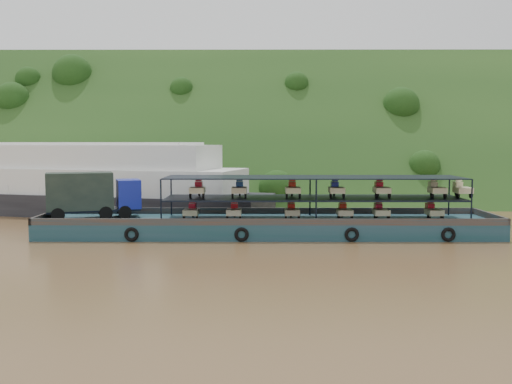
{
  "coord_description": "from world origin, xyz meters",
  "views": [
    {
      "loc": [
        -1.84,
        -42.98,
        7.25
      ],
      "look_at": [
        -2.0,
        3.0,
        3.2
      ],
      "focal_mm": 40.0,
      "sensor_mm": 36.0,
      "label": 1
    }
  ],
  "objects": [
    {
      "name": "hillside",
      "position": [
        0.0,
        36.0,
        0.0
      ],
      "size": [
        140.0,
        39.6,
        39.6
      ],
      "primitive_type": "cube",
      "rotation": [
        0.79,
        0.0,
        0.0
      ],
      "color": "#163513",
      "rests_on": "ground"
    },
    {
      "name": "cargo_barge",
      "position": [
        -2.51,
        1.49,
        1.22
      ],
      "size": [
        35.11,
        7.18,
        4.85
      ],
      "color": "#123D41",
      "rests_on": "ground"
    },
    {
      "name": "passenger_ferry",
      "position": [
        -18.4,
        14.42,
        3.12
      ],
      "size": [
        36.68,
        18.17,
        7.21
      ],
      "rotation": [
        0.0,
        0.0,
        -0.27
      ],
      "color": "black",
      "rests_on": "ground"
    },
    {
      "name": "ground",
      "position": [
        0.0,
        0.0,
        0.0
      ],
      "size": [
        160.0,
        160.0,
        0.0
      ],
      "primitive_type": "plane",
      "color": "brown",
      "rests_on": "ground"
    }
  ]
}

